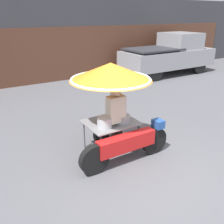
# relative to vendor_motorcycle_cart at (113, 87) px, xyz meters

# --- Properties ---
(ground_plane) EXTENTS (36.00, 36.00, 0.00)m
(ground_plane) POSITION_rel_vendor_motorcycle_cart_xyz_m (0.11, -1.03, -1.51)
(ground_plane) COLOR #56565B
(shopfront_building) EXTENTS (28.00, 2.06, 3.64)m
(shopfront_building) POSITION_rel_vendor_motorcycle_cart_xyz_m (0.11, 7.74, 0.30)
(shopfront_building) COLOR #38383D
(shopfront_building) RESTS_ON ground
(vendor_motorcycle_cart) EXTENTS (2.09, 1.71, 1.99)m
(vendor_motorcycle_cart) POSITION_rel_vendor_motorcycle_cart_xyz_m (0.00, 0.00, 0.00)
(vendor_motorcycle_cart) COLOR black
(vendor_motorcycle_cart) RESTS_ON ground
(vendor_person) EXTENTS (0.38, 0.22, 1.53)m
(vendor_person) POSITION_rel_vendor_motorcycle_cart_xyz_m (0.02, -0.08, -0.66)
(vendor_person) COLOR #4C473D
(vendor_person) RESTS_ON ground
(pickup_truck) EXTENTS (4.93, 1.88, 2.01)m
(pickup_truck) POSITION_rel_vendor_motorcycle_cart_xyz_m (6.64, 5.19, -0.53)
(pickup_truck) COLOR black
(pickup_truck) RESTS_ON ground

